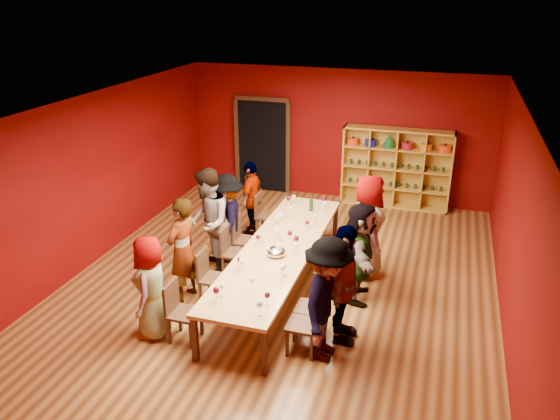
% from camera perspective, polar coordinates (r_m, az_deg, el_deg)
% --- Properties ---
extents(room_shell, '(7.10, 9.10, 3.04)m').
position_cam_1_polar(room_shell, '(8.59, -0.11, 0.60)').
color(room_shell, brown).
rests_on(room_shell, ground).
extents(tasting_table, '(1.10, 4.50, 0.75)m').
position_cam_1_polar(tasting_table, '(8.92, -0.11, -4.18)').
color(tasting_table, '#B5874B').
rests_on(tasting_table, ground).
extents(doorway, '(1.40, 0.17, 2.30)m').
position_cam_1_polar(doorway, '(13.24, -1.77, 6.79)').
color(doorway, black).
rests_on(doorway, ground).
extents(shelving_unit, '(2.40, 0.40, 1.80)m').
position_cam_1_polar(shelving_unit, '(12.52, 12.06, 4.71)').
color(shelving_unit, '#BC8D2A').
rests_on(shelving_unit, ground).
extents(chair_person_left_0, '(0.42, 0.42, 0.89)m').
position_cam_1_polar(chair_person_left_0, '(7.90, -10.51, -10.09)').
color(chair_person_left_0, '#321D10').
rests_on(chair_person_left_0, ground).
extents(person_left_0, '(0.57, 0.82, 1.54)m').
position_cam_1_polar(person_left_0, '(7.95, -13.33, -7.84)').
color(person_left_0, '#161E3C').
rests_on(person_left_0, ground).
extents(chair_person_left_1, '(0.42, 0.42, 0.89)m').
position_cam_1_polar(chair_person_left_1, '(8.69, -7.41, -6.69)').
color(chair_person_left_1, '#321D10').
rests_on(chair_person_left_1, ground).
extents(person_left_1, '(0.57, 0.71, 1.72)m').
position_cam_1_polar(person_left_1, '(8.70, -10.18, -4.12)').
color(person_left_1, '#131935').
rests_on(person_left_1, ground).
extents(chair_person_left_2, '(0.42, 0.42, 0.89)m').
position_cam_1_polar(chair_person_left_2, '(9.43, -5.11, -4.11)').
color(chair_person_left_2, '#321D10').
rests_on(chair_person_left_2, ground).
extents(person_left_2, '(0.84, 1.05, 1.89)m').
position_cam_1_polar(person_left_2, '(9.39, -7.52, -1.30)').
color(person_left_2, silver).
rests_on(person_left_2, ground).
extents(chair_person_left_3, '(0.42, 0.42, 0.89)m').
position_cam_1_polar(chair_person_left_3, '(9.86, -3.97, -2.82)').
color(chair_person_left_3, '#321D10').
rests_on(chair_person_left_3, ground).
extents(person_left_3, '(0.75, 1.15, 1.65)m').
position_cam_1_polar(person_left_3, '(9.82, -5.48, -0.88)').
color(person_left_3, '#D48E95').
rests_on(person_left_3, ground).
extents(chair_person_left_4, '(0.42, 0.42, 0.89)m').
position_cam_1_polar(chair_person_left_4, '(10.88, -1.70, -0.26)').
color(chair_person_left_4, '#321D10').
rests_on(chair_person_left_4, ground).
extents(person_left_4, '(0.44, 0.91, 1.53)m').
position_cam_1_polar(person_left_4, '(10.86, -2.98, 1.21)').
color(person_left_4, silver).
rests_on(person_left_4, ground).
extents(chair_person_right_0, '(0.42, 0.42, 0.89)m').
position_cam_1_polar(chair_person_right_0, '(7.52, 3.01, -11.58)').
color(chair_person_right_0, '#321D10').
rests_on(chair_person_right_0, ground).
extents(person_right_0, '(0.57, 1.18, 1.77)m').
position_cam_1_polar(person_right_0, '(7.26, 5.00, -9.34)').
color(person_right_0, '#5274AA').
rests_on(person_right_0, ground).
extents(chair_person_right_1, '(0.42, 0.42, 0.89)m').
position_cam_1_polar(chair_person_right_1, '(7.87, 3.82, -9.87)').
color(chair_person_right_1, '#321D10').
rests_on(chair_person_right_1, ground).
extents(person_right_1, '(0.51, 1.06, 1.77)m').
position_cam_1_polar(person_right_1, '(7.61, 6.64, -7.78)').
color(person_right_1, pink).
rests_on(person_right_1, ground).
extents(chair_person_right_2, '(0.42, 0.42, 0.89)m').
position_cam_1_polar(chair_person_right_2, '(8.86, 5.66, -5.96)').
color(chair_person_right_2, '#321D10').
rests_on(chair_person_right_2, ground).
extents(person_right_2, '(0.62, 1.57, 1.65)m').
position_cam_1_polar(person_right_2, '(8.65, 8.39, -4.38)').
color(person_right_2, '#D68F90').
rests_on(person_right_2, ground).
extents(chair_person_right_3, '(0.42, 0.42, 0.89)m').
position_cam_1_polar(chair_person_right_3, '(9.59, 6.70, -3.70)').
color(chair_person_right_3, '#321D10').
rests_on(chair_person_right_3, ground).
extents(person_right_3, '(0.77, 1.00, 1.82)m').
position_cam_1_polar(person_right_3, '(9.36, 9.15, -1.72)').
color(person_right_3, beige).
rests_on(person_right_3, ground).
extents(wine_glass_0, '(0.09, 0.09, 0.22)m').
position_cam_1_polar(wine_glass_0, '(8.81, 1.71, -3.06)').
color(wine_glass_0, white).
rests_on(wine_glass_0, tasting_table).
extents(wine_glass_1, '(0.07, 0.07, 0.18)m').
position_cam_1_polar(wine_glass_1, '(7.57, -6.09, -7.95)').
color(wine_glass_1, white).
rests_on(wine_glass_1, tasting_table).
extents(wine_glass_2, '(0.08, 0.08, 0.19)m').
position_cam_1_polar(wine_glass_2, '(7.31, -1.34, -8.94)').
color(wine_glass_2, white).
rests_on(wine_glass_2, tasting_table).
extents(wine_glass_3, '(0.08, 0.08, 0.21)m').
position_cam_1_polar(wine_glass_3, '(10.48, 4.61, 1.14)').
color(wine_glass_3, white).
rests_on(wine_glass_3, tasting_table).
extents(wine_glass_4, '(0.08, 0.08, 0.19)m').
position_cam_1_polar(wine_glass_4, '(10.29, 4.74, 0.65)').
color(wine_glass_4, white).
rests_on(wine_glass_4, tasting_table).
extents(wine_glass_5, '(0.08, 0.08, 0.19)m').
position_cam_1_polar(wine_glass_5, '(8.21, -4.24, -5.28)').
color(wine_glass_5, white).
rests_on(wine_glass_5, tasting_table).
extents(wine_glass_6, '(0.09, 0.09, 0.22)m').
position_cam_1_polar(wine_glass_6, '(8.11, -4.03, -5.45)').
color(wine_glass_6, white).
rests_on(wine_glass_6, tasting_table).
extents(wine_glass_7, '(0.08, 0.08, 0.20)m').
position_cam_1_polar(wine_glass_7, '(10.52, 1.44, 1.29)').
color(wine_glass_7, white).
rests_on(wine_glass_7, tasting_table).
extents(wine_glass_8, '(0.07, 0.07, 0.18)m').
position_cam_1_polar(wine_glass_8, '(9.64, -0.34, -0.87)').
color(wine_glass_8, white).
rests_on(wine_glass_8, tasting_table).
extents(wine_glass_9, '(0.07, 0.07, 0.18)m').
position_cam_1_polar(wine_glass_9, '(9.47, 2.86, -1.36)').
color(wine_glass_9, white).
rests_on(wine_glass_9, tasting_table).
extents(wine_glass_10, '(0.08, 0.08, 0.20)m').
position_cam_1_polar(wine_glass_10, '(9.02, 1.04, -2.48)').
color(wine_glass_10, white).
rests_on(wine_glass_10, tasting_table).
extents(wine_glass_11, '(0.07, 0.07, 0.18)m').
position_cam_1_polar(wine_glass_11, '(8.54, -1.31, -4.12)').
color(wine_glass_11, white).
rests_on(wine_glass_11, tasting_table).
extents(wine_glass_12, '(0.08, 0.08, 0.20)m').
position_cam_1_polar(wine_glass_12, '(7.67, -2.97, -7.30)').
color(wine_glass_12, white).
rests_on(wine_glass_12, tasting_table).
extents(wine_glass_13, '(0.08, 0.08, 0.20)m').
position_cam_1_polar(wine_glass_13, '(8.01, 0.42, -5.93)').
color(wine_glass_13, white).
rests_on(wine_glass_13, tasting_table).
extents(wine_glass_14, '(0.09, 0.09, 0.22)m').
position_cam_1_polar(wine_glass_14, '(7.10, -2.17, -9.83)').
color(wine_glass_14, white).
rests_on(wine_glass_14, tasting_table).
extents(wine_glass_15, '(0.08, 0.08, 0.20)m').
position_cam_1_polar(wine_glass_15, '(10.00, 1.07, 0.12)').
color(wine_glass_15, white).
rests_on(wine_glass_15, tasting_table).
extents(wine_glass_16, '(0.07, 0.07, 0.19)m').
position_cam_1_polar(wine_glass_16, '(8.91, -2.31, -2.90)').
color(wine_glass_16, white).
rests_on(wine_glass_16, tasting_table).
extents(wine_glass_17, '(0.09, 0.09, 0.22)m').
position_cam_1_polar(wine_glass_17, '(9.61, 3.66, -0.81)').
color(wine_glass_17, white).
rests_on(wine_glass_17, tasting_table).
extents(wine_glass_18, '(0.09, 0.09, 0.22)m').
position_cam_1_polar(wine_glass_18, '(9.69, 0.04, -0.55)').
color(wine_glass_18, white).
rests_on(wine_glass_18, tasting_table).
extents(wine_glass_19, '(0.09, 0.09, 0.22)m').
position_cam_1_polar(wine_glass_19, '(7.42, -6.68, -8.41)').
color(wine_glass_19, white).
rests_on(wine_glass_19, tasting_table).
extents(wine_glass_20, '(0.08, 0.08, 0.21)m').
position_cam_1_polar(wine_glass_20, '(7.94, 0.18, -6.11)').
color(wine_glass_20, white).
rests_on(wine_glass_20, tasting_table).
extents(wine_glass_21, '(0.08, 0.08, 0.19)m').
position_cam_1_polar(wine_glass_21, '(8.94, -1.80, -2.78)').
color(wine_glass_21, white).
rests_on(wine_glass_21, tasting_table).
extents(wine_glass_22, '(0.07, 0.07, 0.18)m').
position_cam_1_polar(wine_glass_22, '(8.65, 1.65, -3.76)').
color(wine_glass_22, white).
rests_on(wine_glass_22, tasting_table).
extents(wine_glass_23, '(0.09, 0.09, 0.22)m').
position_cam_1_polar(wine_glass_23, '(10.44, 0.89, 1.17)').
color(wine_glass_23, white).
rests_on(wine_glass_23, tasting_table).
extents(spittoon_bowl, '(0.30, 0.30, 0.17)m').
position_cam_1_polar(spittoon_bowl, '(8.58, -0.40, -4.41)').
color(spittoon_bowl, silver).
rests_on(spittoon_bowl, tasting_table).
extents(carafe_a, '(0.14, 0.14, 0.27)m').
position_cam_1_polar(carafe_a, '(8.99, -0.30, -2.72)').
color(carafe_a, white).
rests_on(carafe_a, tasting_table).
extents(carafe_b, '(0.11, 0.11, 0.24)m').
position_cam_1_polar(carafe_b, '(8.53, -0.13, -4.29)').
color(carafe_b, white).
rests_on(carafe_b, tasting_table).
extents(wine_bottle, '(0.08, 0.08, 0.30)m').
position_cam_1_polar(wine_bottle, '(10.28, 3.28, 0.53)').
color(wine_bottle, '#133417').
rests_on(wine_bottle, tasting_table).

